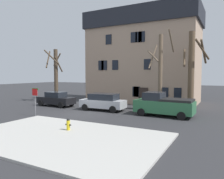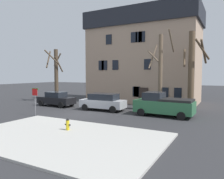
# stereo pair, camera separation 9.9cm
# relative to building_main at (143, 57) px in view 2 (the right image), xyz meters

# --- Properties ---
(ground_plane) EXTENTS (120.00, 120.00, 0.00)m
(ground_plane) POSITION_rel_building_main_xyz_m (-1.91, -11.39, -5.97)
(ground_plane) COLOR #2D2D30
(sidewalk_slab) EXTENTS (11.82, 7.44, 0.12)m
(sidewalk_slab) POSITION_rel_building_main_xyz_m (1.61, -17.99, -5.91)
(sidewalk_slab) COLOR #B7B5AD
(sidewalk_slab) RESTS_ON ground_plane
(building_main) EXTENTS (14.32, 7.38, 11.75)m
(building_main) POSITION_rel_building_main_xyz_m (0.00, 0.00, 0.00)
(building_main) COLOR tan
(building_main) RESTS_ON ground_plane
(tree_bare_near) EXTENTS (2.68, 2.17, 6.95)m
(tree_bare_near) POSITION_rel_building_main_xyz_m (-10.24, -5.55, -2.19)
(tree_bare_near) COLOR #4C3D2D
(tree_bare_near) RESTS_ON ground_plane
(tree_bare_mid) EXTENTS (2.41, 2.39, 7.85)m
(tree_bare_mid) POSITION_rel_building_main_xyz_m (4.10, -6.35, -1.95)
(tree_bare_mid) COLOR brown
(tree_bare_mid) RESTS_ON ground_plane
(tree_bare_far) EXTENTS (2.43, 2.57, 7.70)m
(tree_bare_far) POSITION_rel_building_main_xyz_m (6.97, -5.73, -1.92)
(tree_bare_far) COLOR brown
(tree_bare_far) RESTS_ON ground_plane
(car_black_sedan) EXTENTS (4.55, 2.03, 1.64)m
(car_black_sedan) POSITION_rel_building_main_xyz_m (-7.29, -8.75, -5.14)
(car_black_sedan) COLOR black
(car_black_sedan) RESTS_ON ground_plane
(car_silver_wagon) EXTENTS (4.64, 2.22, 1.72)m
(car_silver_wagon) POSITION_rel_building_main_xyz_m (-1.04, -8.74, -5.07)
(car_silver_wagon) COLOR #B7BABF
(car_silver_wagon) RESTS_ON ground_plane
(pickup_truck_green) EXTENTS (5.11, 2.43, 2.07)m
(pickup_truck_green) POSITION_rel_building_main_xyz_m (5.11, -8.71, -4.97)
(pickup_truck_green) COLOR #2D6B42
(pickup_truck_green) RESTS_ON ground_plane
(fire_hydrant) EXTENTS (0.42, 0.22, 0.75)m
(fire_hydrant) POSITION_rel_building_main_xyz_m (1.16, -16.83, -5.46)
(fire_hydrant) COLOR gold
(fire_hydrant) RESTS_ON sidewalk_slab
(street_sign_pole) EXTENTS (0.76, 0.07, 2.45)m
(street_sign_pole) POSITION_rel_building_main_xyz_m (-4.90, -13.98, -4.24)
(street_sign_pole) COLOR slate
(street_sign_pole) RESTS_ON ground_plane
(bicycle_leaning) EXTENTS (1.72, 0.41, 1.03)m
(bicycle_leaning) POSITION_rel_building_main_xyz_m (-8.63, -6.23, -5.60)
(bicycle_leaning) COLOR black
(bicycle_leaning) RESTS_ON ground_plane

